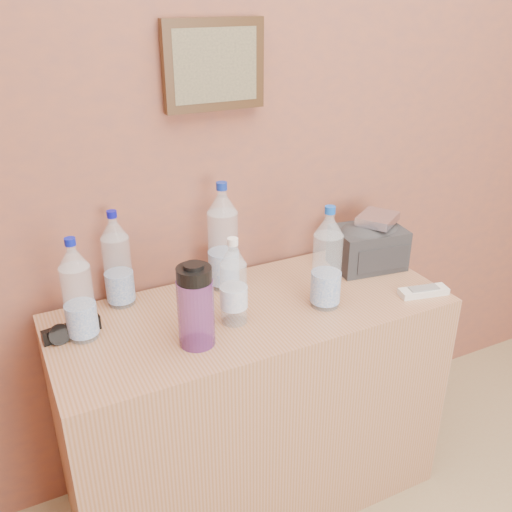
# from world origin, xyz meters

# --- Properties ---
(picture_frame) EXTENTS (0.30, 0.03, 0.25)m
(picture_frame) POSITION_xyz_m (-0.26, 1.98, 1.40)
(picture_frame) COLOR #382311
(picture_frame) RESTS_ON room_shell
(dresser) EXTENTS (1.18, 0.49, 0.74)m
(dresser) POSITION_xyz_m (-0.26, 1.73, 0.37)
(dresser) COLOR #9C7857
(dresser) RESTS_ON ground
(pet_large_a) EXTENTS (0.08, 0.08, 0.29)m
(pet_large_a) POSITION_xyz_m (-0.73, 1.80, 0.87)
(pet_large_a) COLOR silver
(pet_large_a) RESTS_ON dresser
(pet_large_b) EXTENTS (0.08, 0.08, 0.30)m
(pet_large_b) POSITION_xyz_m (-0.60, 1.93, 0.87)
(pet_large_b) COLOR white
(pet_large_b) RESTS_ON dresser
(pet_large_c) EXTENTS (0.09, 0.09, 0.34)m
(pet_large_c) POSITION_xyz_m (-0.28, 1.90, 0.89)
(pet_large_c) COLOR silver
(pet_large_c) RESTS_ON dresser
(pet_large_d) EXTENTS (0.08, 0.08, 0.31)m
(pet_large_d) POSITION_xyz_m (-0.06, 1.65, 0.88)
(pet_large_d) COLOR #C4EEFC
(pet_large_d) RESTS_ON dresser
(pet_small) EXTENTS (0.07, 0.07, 0.26)m
(pet_small) POSITION_xyz_m (-0.34, 1.69, 0.85)
(pet_small) COLOR silver
(pet_small) RESTS_ON dresser
(nalgene_bottle) EXTENTS (0.10, 0.10, 0.24)m
(nalgene_bottle) POSITION_xyz_m (-0.47, 1.63, 0.85)
(nalgene_bottle) COLOR #662C81
(nalgene_bottle) RESTS_ON dresser
(sunglasses) EXTENTS (0.17, 0.08, 0.04)m
(sunglasses) POSITION_xyz_m (-0.76, 1.82, 0.76)
(sunglasses) COLOR black
(sunglasses) RESTS_ON dresser
(ac_remote) EXTENTS (0.16, 0.08, 0.02)m
(ac_remote) POSITION_xyz_m (0.25, 1.57, 0.75)
(ac_remote) COLOR silver
(ac_remote) RESTS_ON dresser
(toiletry_bag) EXTENTS (0.25, 0.19, 0.16)m
(toiletry_bag) POSITION_xyz_m (0.21, 1.81, 0.82)
(toiletry_bag) COLOR black
(toiletry_bag) RESTS_ON dresser
(foil_packet) EXTENTS (0.17, 0.16, 0.03)m
(foil_packet) POSITION_xyz_m (0.24, 1.81, 0.91)
(foil_packet) COLOR white
(foil_packet) RESTS_ON toiletry_bag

